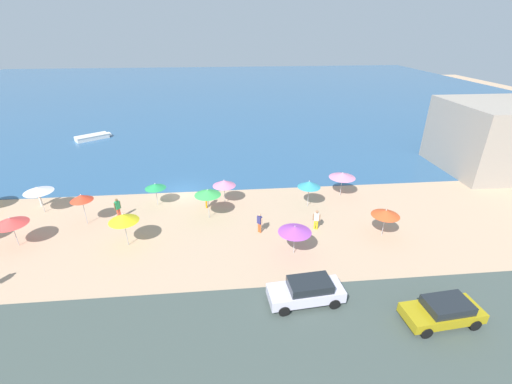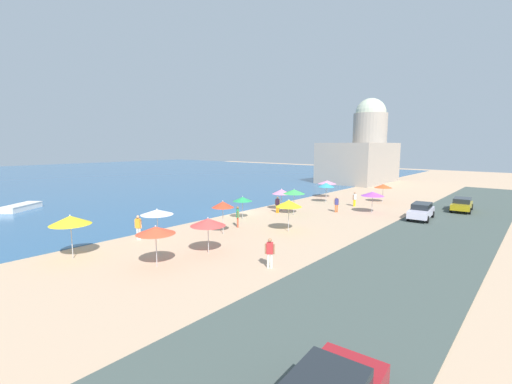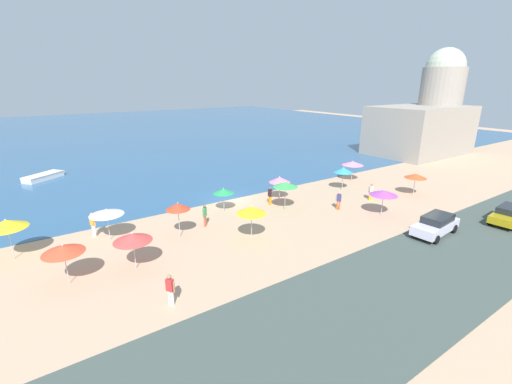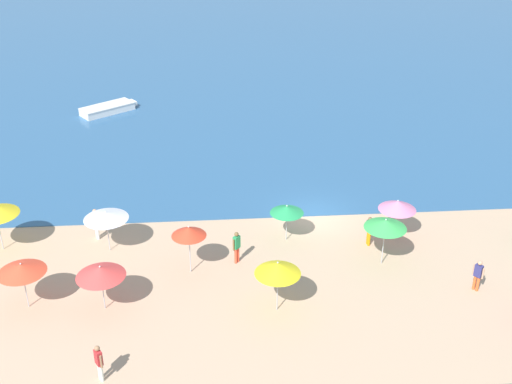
{
  "view_description": "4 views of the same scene",
  "coord_description": "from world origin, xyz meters",
  "px_view_note": "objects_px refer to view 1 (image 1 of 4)",
  "views": [
    {
      "loc": [
        4.22,
        -30.1,
        14.47
      ],
      "look_at": [
        6.79,
        -3.27,
        1.3
      ],
      "focal_mm": 24.0,
      "sensor_mm": 36.0,
      "label": 1
    },
    {
      "loc": [
        -25.28,
        -23.97,
        6.94
      ],
      "look_at": [
        4.88,
        1.71,
        1.46
      ],
      "focal_mm": 24.0,
      "sensor_mm": 36.0,
      "label": 2
    },
    {
      "loc": [
        -15.34,
        -27.08,
        10.77
      ],
      "look_at": [
        0.4,
        -3.96,
        1.77
      ],
      "focal_mm": 24.0,
      "sensor_mm": 36.0,
      "label": 3
    },
    {
      "loc": [
        -5.88,
        -32.2,
        18.53
      ],
      "look_at": [
        -3.35,
        0.79,
        1.32
      ],
      "focal_mm": 45.0,
      "sensor_mm": 36.0,
      "label": 4
    }
  ],
  "objects_px": {
    "beach_umbrella_1": "(386,213)",
    "beach_umbrella_3": "(208,193)",
    "bather_2": "(260,222)",
    "bather_5": "(206,198)",
    "beach_umbrella_6": "(155,186)",
    "beach_umbrella_9": "(224,183)",
    "beach_umbrella_0": "(309,184)",
    "skiff_nearshore": "(93,137)",
    "beach_umbrella_7": "(342,175)",
    "parked_car_0": "(443,311)",
    "parked_car_1": "(307,291)",
    "beach_umbrella_8": "(10,221)",
    "beach_umbrella_5": "(81,198)",
    "bather_1": "(316,219)",
    "beach_umbrella_2": "(295,229)",
    "beach_umbrella_4": "(123,218)",
    "bather_3": "(39,195)",
    "beach_umbrella_12": "(38,190)",
    "bather_0": "(118,207)"
  },
  "relations": [
    {
      "from": "beach_umbrella_3",
      "to": "skiff_nearshore",
      "type": "xyz_separation_m",
      "value": [
        -16.88,
        23.42,
        -1.97
      ]
    },
    {
      "from": "beach_umbrella_7",
      "to": "bather_2",
      "type": "height_order",
      "value": "beach_umbrella_7"
    },
    {
      "from": "beach_umbrella_1",
      "to": "beach_umbrella_8",
      "type": "xyz_separation_m",
      "value": [
        -26.92,
        1.3,
        0.05
      ]
    },
    {
      "from": "beach_umbrella_5",
      "to": "beach_umbrella_12",
      "type": "distance_m",
      "value": 4.94
    },
    {
      "from": "beach_umbrella_7",
      "to": "beach_umbrella_12",
      "type": "relative_size",
      "value": 1.02
    },
    {
      "from": "beach_umbrella_1",
      "to": "beach_umbrella_3",
      "type": "distance_m",
      "value": 13.78
    },
    {
      "from": "beach_umbrella_0",
      "to": "skiff_nearshore",
      "type": "bearing_deg",
      "value": 138.95
    },
    {
      "from": "beach_umbrella_3",
      "to": "beach_umbrella_5",
      "type": "xyz_separation_m",
      "value": [
        -9.8,
        -0.01,
        0.02
      ]
    },
    {
      "from": "beach_umbrella_9",
      "to": "skiff_nearshore",
      "type": "relative_size",
      "value": 0.5
    },
    {
      "from": "beach_umbrella_6",
      "to": "beach_umbrella_9",
      "type": "xyz_separation_m",
      "value": [
        5.98,
        -0.16,
        0.1
      ]
    },
    {
      "from": "beach_umbrella_5",
      "to": "parked_car_0",
      "type": "bearing_deg",
      "value": -28.87
    },
    {
      "from": "beach_umbrella_4",
      "to": "bather_5",
      "type": "bearing_deg",
      "value": 43.5
    },
    {
      "from": "beach_umbrella_6",
      "to": "beach_umbrella_8",
      "type": "height_order",
      "value": "beach_umbrella_8"
    },
    {
      "from": "beach_umbrella_2",
      "to": "bather_1",
      "type": "height_order",
      "value": "beach_umbrella_2"
    },
    {
      "from": "beach_umbrella_12",
      "to": "bather_0",
      "type": "height_order",
      "value": "beach_umbrella_12"
    },
    {
      "from": "beach_umbrella_1",
      "to": "parked_car_0",
      "type": "xyz_separation_m",
      "value": [
        -0.43,
        -8.43,
        -1.21
      ]
    },
    {
      "from": "beach_umbrella_8",
      "to": "skiff_nearshore",
      "type": "relative_size",
      "value": 0.52
    },
    {
      "from": "beach_umbrella_0",
      "to": "bather_3",
      "type": "xyz_separation_m",
      "value": [
        -23.59,
        2.38,
        -1.12
      ]
    },
    {
      "from": "beach_umbrella_7",
      "to": "bather_3",
      "type": "relative_size",
      "value": 1.33
    },
    {
      "from": "beach_umbrella_3",
      "to": "beach_umbrella_6",
      "type": "height_order",
      "value": "beach_umbrella_3"
    },
    {
      "from": "beach_umbrella_0",
      "to": "beach_umbrella_2",
      "type": "distance_m",
      "value": 7.23
    },
    {
      "from": "beach_umbrella_4",
      "to": "bather_5",
      "type": "relative_size",
      "value": 1.55
    },
    {
      "from": "bather_1",
      "to": "beach_umbrella_0",
      "type": "bearing_deg",
      "value": 86.4
    },
    {
      "from": "beach_umbrella_1",
      "to": "bather_3",
      "type": "xyz_separation_m",
      "value": [
        -28.13,
        7.59,
        -0.97
      ]
    },
    {
      "from": "bather_5",
      "to": "parked_car_1",
      "type": "height_order",
      "value": "bather_5"
    },
    {
      "from": "beach_umbrella_1",
      "to": "beach_umbrella_2",
      "type": "bearing_deg",
      "value": -167.85
    },
    {
      "from": "skiff_nearshore",
      "to": "parked_car_0",
      "type": "bearing_deg",
      "value": -50.44
    },
    {
      "from": "beach_umbrella_7",
      "to": "beach_umbrella_9",
      "type": "distance_m",
      "value": 10.87
    },
    {
      "from": "beach_umbrella_5",
      "to": "parked_car_0",
      "type": "height_order",
      "value": "beach_umbrella_5"
    },
    {
      "from": "beach_umbrella_6",
      "to": "beach_umbrella_12",
      "type": "xyz_separation_m",
      "value": [
        -9.5,
        -0.33,
        0.24
      ]
    },
    {
      "from": "beach_umbrella_1",
      "to": "beach_umbrella_3",
      "type": "relative_size",
      "value": 0.87
    },
    {
      "from": "bather_3",
      "to": "skiff_nearshore",
      "type": "distance_m",
      "value": 19.95
    },
    {
      "from": "bather_2",
      "to": "beach_umbrella_9",
      "type": "bearing_deg",
      "value": 116.82
    },
    {
      "from": "bather_2",
      "to": "bather_5",
      "type": "xyz_separation_m",
      "value": [
        -4.23,
        4.44,
        0.02
      ]
    },
    {
      "from": "beach_umbrella_1",
      "to": "beach_umbrella_4",
      "type": "bearing_deg",
      "value": 178.17
    },
    {
      "from": "beach_umbrella_5",
      "to": "bather_2",
      "type": "xyz_separation_m",
      "value": [
        13.75,
        -2.61,
        -1.42
      ]
    },
    {
      "from": "beach_umbrella_5",
      "to": "beach_umbrella_7",
      "type": "bearing_deg",
      "value": 7.86
    },
    {
      "from": "beach_umbrella_3",
      "to": "beach_umbrella_1",
      "type": "bearing_deg",
      "value": -16.93
    },
    {
      "from": "beach_umbrella_2",
      "to": "beach_umbrella_3",
      "type": "distance_m",
      "value": 8.22
    },
    {
      "from": "beach_umbrella_2",
      "to": "beach_umbrella_4",
      "type": "height_order",
      "value": "beach_umbrella_4"
    },
    {
      "from": "beach_umbrella_5",
      "to": "beach_umbrella_7",
      "type": "xyz_separation_m",
      "value": [
        22.0,
        3.04,
        -0.3
      ]
    },
    {
      "from": "beach_umbrella_9",
      "to": "bather_3",
      "type": "xyz_separation_m",
      "value": [
        -16.3,
        1.07,
        -0.94
      ]
    },
    {
      "from": "beach_umbrella_4",
      "to": "parked_car_1",
      "type": "xyz_separation_m",
      "value": [
        11.62,
        -6.9,
        -1.45
      ]
    },
    {
      "from": "beach_umbrella_2",
      "to": "bather_5",
      "type": "xyz_separation_m",
      "value": [
        -6.34,
        7.36,
        -1.01
      ]
    },
    {
      "from": "bather_0",
      "to": "bather_1",
      "type": "xyz_separation_m",
      "value": [
        15.84,
        -3.23,
        -0.09
      ]
    },
    {
      "from": "beach_umbrella_7",
      "to": "parked_car_0",
      "type": "relative_size",
      "value": 0.57
    },
    {
      "from": "beach_umbrella_0",
      "to": "beach_umbrella_7",
      "type": "height_order",
      "value": "beach_umbrella_0"
    },
    {
      "from": "beach_umbrella_8",
      "to": "bather_3",
      "type": "distance_m",
      "value": 6.49
    },
    {
      "from": "bather_3",
      "to": "beach_umbrella_12",
      "type": "bearing_deg",
      "value": -56.92
    },
    {
      "from": "beach_umbrella_0",
      "to": "beach_umbrella_3",
      "type": "xyz_separation_m",
      "value": [
        -8.64,
        -1.2,
        0.19
      ]
    }
  ]
}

